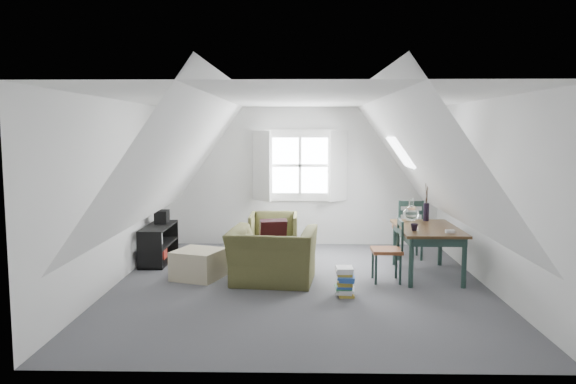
{
  "coord_description": "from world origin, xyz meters",
  "views": [
    {
      "loc": [
        -0.01,
        -7.4,
        2.09
      ],
      "look_at": [
        -0.17,
        0.6,
        1.2
      ],
      "focal_mm": 35.0,
      "sensor_mm": 36.0,
      "label": 1
    }
  ],
  "objects_px": {
    "armchair_near": "(273,283)",
    "armchair_far": "(274,256)",
    "dining_chair_near": "(389,249)",
    "magazine_stack": "(345,281)",
    "ottoman": "(198,264)",
    "media_shelf": "(158,246)",
    "dining_table": "(427,233)",
    "dining_chair_far": "(409,228)"
  },
  "relations": [
    {
      "from": "armchair_far",
      "to": "ottoman",
      "type": "relative_size",
      "value": 1.31
    },
    {
      "from": "media_shelf",
      "to": "magazine_stack",
      "type": "distance_m",
      "value": 3.32
    },
    {
      "from": "dining_chair_near",
      "to": "media_shelf",
      "type": "bearing_deg",
      "value": -99.21
    },
    {
      "from": "dining_chair_far",
      "to": "magazine_stack",
      "type": "bearing_deg",
      "value": 63.44
    },
    {
      "from": "armchair_far",
      "to": "dining_chair_near",
      "type": "bearing_deg",
      "value": -42.29
    },
    {
      "from": "dining_chair_far",
      "to": "media_shelf",
      "type": "distance_m",
      "value": 4.04
    },
    {
      "from": "armchair_near",
      "to": "dining_chair_far",
      "type": "relative_size",
      "value": 1.18
    },
    {
      "from": "dining_chair_far",
      "to": "dining_chair_near",
      "type": "height_order",
      "value": "dining_chair_far"
    },
    {
      "from": "armchair_far",
      "to": "media_shelf",
      "type": "relative_size",
      "value": 0.7
    },
    {
      "from": "armchair_far",
      "to": "dining_chair_near",
      "type": "xyz_separation_m",
      "value": [
        1.67,
        -1.54,
        0.45
      ]
    },
    {
      "from": "dining_chair_far",
      "to": "magazine_stack",
      "type": "distance_m",
      "value": 2.43
    },
    {
      "from": "magazine_stack",
      "to": "dining_chair_far",
      "type": "bearing_deg",
      "value": 60.21
    },
    {
      "from": "media_shelf",
      "to": "magazine_stack",
      "type": "xyz_separation_m",
      "value": [
        2.82,
        -1.76,
        -0.08
      ]
    },
    {
      "from": "dining_table",
      "to": "ottoman",
      "type": "bearing_deg",
      "value": -174.87
    },
    {
      "from": "armchair_near",
      "to": "armchair_far",
      "type": "height_order",
      "value": "armchair_near"
    },
    {
      "from": "dining_table",
      "to": "dining_chair_far",
      "type": "relative_size",
      "value": 1.45
    },
    {
      "from": "armchair_far",
      "to": "dining_chair_far",
      "type": "relative_size",
      "value": 0.82
    },
    {
      "from": "armchair_near",
      "to": "media_shelf",
      "type": "bearing_deg",
      "value": -25.17
    },
    {
      "from": "armchair_far",
      "to": "media_shelf",
      "type": "distance_m",
      "value": 1.89
    },
    {
      "from": "ottoman",
      "to": "armchair_near",
      "type": "bearing_deg",
      "value": -11.07
    },
    {
      "from": "dining_table",
      "to": "dining_chair_near",
      "type": "xyz_separation_m",
      "value": [
        -0.59,
        -0.33,
        -0.16
      ]
    },
    {
      "from": "armchair_near",
      "to": "magazine_stack",
      "type": "xyz_separation_m",
      "value": [
        0.95,
        -0.59,
        0.18
      ]
    },
    {
      "from": "armchair_near",
      "to": "dining_chair_near",
      "type": "xyz_separation_m",
      "value": [
        1.6,
        0.1,
        0.45
      ]
    },
    {
      "from": "media_shelf",
      "to": "armchair_near",
      "type": "bearing_deg",
      "value": -27.58
    },
    {
      "from": "dining_chair_far",
      "to": "armchair_near",
      "type": "bearing_deg",
      "value": 38.27
    },
    {
      "from": "armchair_near",
      "to": "media_shelf",
      "type": "relative_size",
      "value": 1.01
    },
    {
      "from": "dining_table",
      "to": "magazine_stack",
      "type": "bearing_deg",
      "value": -139.73
    },
    {
      "from": "dining_table",
      "to": "dining_chair_near",
      "type": "height_order",
      "value": "dining_chair_near"
    },
    {
      "from": "armchair_near",
      "to": "magazine_stack",
      "type": "bearing_deg",
      "value": 155.1
    },
    {
      "from": "dining_table",
      "to": "magazine_stack",
      "type": "xyz_separation_m",
      "value": [
        -1.25,
        -1.01,
        -0.43
      ]
    },
    {
      "from": "ottoman",
      "to": "dining_chair_near",
      "type": "distance_m",
      "value": 2.68
    },
    {
      "from": "dining_chair_near",
      "to": "magazine_stack",
      "type": "xyz_separation_m",
      "value": [
        -0.66,
        -0.69,
        -0.27
      ]
    },
    {
      "from": "dining_table",
      "to": "armchair_near",
      "type": "bearing_deg",
      "value": -167.75
    },
    {
      "from": "dining_chair_far",
      "to": "dining_chair_near",
      "type": "relative_size",
      "value": 1.13
    },
    {
      "from": "ottoman",
      "to": "armchair_far",
      "type": "bearing_deg",
      "value": 55.17
    },
    {
      "from": "armchair_far",
      "to": "dining_table",
      "type": "distance_m",
      "value": 2.64
    },
    {
      "from": "ottoman",
      "to": "media_shelf",
      "type": "bearing_deg",
      "value": 130.15
    },
    {
      "from": "dining_chair_near",
      "to": "dining_chair_far",
      "type": "bearing_deg",
      "value": 166.9
    },
    {
      "from": "media_shelf",
      "to": "magazine_stack",
      "type": "relative_size",
      "value": 3.12
    },
    {
      "from": "dining_table",
      "to": "dining_chair_far",
      "type": "distance_m",
      "value": 1.08
    },
    {
      "from": "armchair_far",
      "to": "dining_table",
      "type": "bearing_deg",
      "value": -27.78
    },
    {
      "from": "ottoman",
      "to": "dining_chair_far",
      "type": "bearing_deg",
      "value": 22.04
    }
  ]
}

